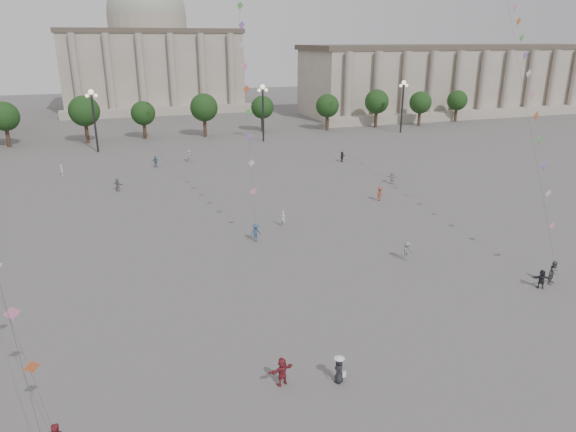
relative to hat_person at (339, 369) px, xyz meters
name	(u,v)px	position (x,y,z in m)	size (l,w,h in m)	color
ground	(351,361)	(1.50, 1.56, -0.84)	(360.00, 360.00, 0.00)	#585553
hall_east	(455,80)	(76.50, 95.45, 7.58)	(84.00, 26.22, 17.20)	gray
hall_central	(151,55)	(1.50, 130.78, 13.39)	(48.30, 34.30, 35.50)	gray
tree_row	(177,111)	(1.50, 79.56, 4.55)	(137.12, 5.12, 8.00)	#332519
lamp_post_mid_west	(93,109)	(-13.50, 71.56, 6.51)	(2.00, 0.90, 10.65)	#262628
lamp_post_mid_east	(263,102)	(16.50, 71.56, 6.51)	(2.00, 0.90, 10.65)	#262628
lamp_post_far_east	(403,97)	(46.50, 71.56, 6.51)	(2.00, 0.90, 10.65)	#262628
person_crowd_0	(156,162)	(-5.03, 56.79, 0.02)	(1.02, 0.42, 1.73)	#37597C
person_crowd_3	(541,279)	(19.96, 5.57, -0.07)	(1.44, 0.46, 1.55)	#232328
person_crowd_4	(189,156)	(0.42, 58.88, 0.11)	(1.77, 0.56, 1.91)	silver
person_crowd_6	(407,251)	(12.78, 13.76, 0.04)	(1.15, 0.66, 1.78)	slate
person_crowd_7	(392,178)	(24.48, 36.63, 0.01)	(1.58, 0.50, 1.70)	#B5B4B0
person_crowd_8	(380,194)	(19.08, 30.25, 0.02)	(1.12, 0.65, 1.74)	brown
person_crowd_9	(342,157)	(23.57, 50.91, -0.03)	(1.51, 0.48, 1.63)	black
person_crowd_10	(62,170)	(-18.28, 55.93, -0.07)	(0.57, 0.37, 1.56)	white
person_crowd_12	(118,185)	(-10.89, 44.99, 0.00)	(1.57, 0.50, 1.70)	slate
person_crowd_13	(283,219)	(5.15, 25.61, 0.00)	(0.62, 0.40, 1.69)	beige
tourist_2	(282,371)	(-3.16, 0.85, 0.02)	(1.60, 0.51, 1.72)	maroon
kite_flyer_1	(256,233)	(1.31, 22.47, 0.05)	(1.16, 0.67, 1.80)	#2E4A69
kite_flyer_2	(554,272)	(21.51, 5.90, 0.12)	(0.94, 0.73, 1.93)	#57575B
hat_person	(339,369)	(0.00, 0.00, 0.00)	(0.91, 0.89, 1.69)	black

